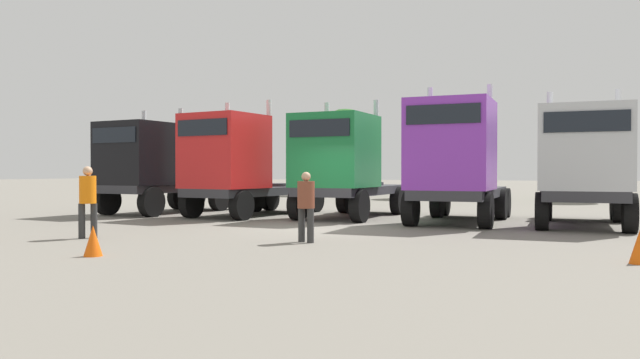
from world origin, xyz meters
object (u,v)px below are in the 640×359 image
object	(u,v)px
traffic_cone_near	(93,241)
visitor_with_camera	(306,202)
semi_truck_red	(236,165)
semi_truck_black	(152,167)
traffic_cone_mid	(640,247)
semi_truck_silver	(584,165)
semi_truck_green	(343,165)
visitor_in_hivis	(88,197)
semi_truck_purple	(455,161)

from	to	relation	value
traffic_cone_near	visitor_with_camera	bearing A→B (deg)	50.46
semi_truck_red	visitor_with_camera	bearing A→B (deg)	48.51
semi_truck_black	visitor_with_camera	size ratio (longest dim) A/B	4.05
traffic_cone_mid	semi_truck_silver	bearing A→B (deg)	94.99
semi_truck_black	semi_truck_green	world-z (taller)	semi_truck_green
semi_truck_red	visitor_in_hivis	xyz separation A→B (m)	(0.02, -7.53, -0.86)
semi_truck_red	visitor_in_hivis	bearing A→B (deg)	8.80
semi_truck_black	traffic_cone_near	size ratio (longest dim) A/B	11.00
semi_truck_silver	traffic_cone_near	world-z (taller)	semi_truck_silver
visitor_with_camera	traffic_cone_mid	distance (m)	6.89
visitor_with_camera	traffic_cone_near	world-z (taller)	visitor_with_camera
semi_truck_black	visitor_in_hivis	xyz separation A→B (m)	(3.79, -7.78, -0.78)
semi_truck_green	visitor_with_camera	bearing A→B (deg)	15.91
semi_truck_purple	traffic_cone_mid	distance (m)	8.41
semi_truck_purple	semi_truck_red	bearing A→B (deg)	-90.55
semi_truck_green	semi_truck_purple	distance (m)	4.08
semi_truck_black	semi_truck_purple	distance (m)	11.63
semi_truck_black	visitor_with_camera	distance (m)	11.34
semi_truck_silver	semi_truck_green	bearing A→B (deg)	-95.07
semi_truck_green	semi_truck_purple	xyz separation A→B (m)	(3.97, -0.93, 0.11)
semi_truck_black	semi_truck_purple	size ratio (longest dim) A/B	1.07
traffic_cone_mid	semi_truck_red	bearing A→B (deg)	148.80
semi_truck_purple	traffic_cone_near	world-z (taller)	semi_truck_purple
visitor_with_camera	semi_truck_black	bearing A→B (deg)	74.85
semi_truck_silver	visitor_with_camera	distance (m)	8.81
semi_truck_red	semi_truck_green	xyz separation A→B (m)	(3.88, 0.59, -0.02)
semi_truck_black	semi_truck_green	distance (m)	7.66
semi_truck_silver	traffic_cone_near	xyz separation A→B (m)	(-9.16, -9.84, -1.53)
visitor_in_hivis	traffic_cone_near	world-z (taller)	visitor_in_hivis
semi_truck_silver	visitor_with_camera	size ratio (longest dim) A/B	3.73
semi_truck_black	visitor_in_hivis	world-z (taller)	semi_truck_black
visitor_with_camera	semi_truck_purple	bearing A→B (deg)	-1.24
semi_truck_purple	visitor_with_camera	world-z (taller)	semi_truck_purple
semi_truck_red	semi_truck_purple	distance (m)	7.86
semi_truck_red	traffic_cone_mid	world-z (taller)	semi_truck_red
semi_truck_purple	visitor_in_hivis	xyz separation A→B (m)	(-7.83, -7.19, -0.95)
semi_truck_purple	visitor_with_camera	xyz separation A→B (m)	(-2.49, -6.08, -1.04)
semi_truck_red	traffic_cone_near	distance (m)	10.44
semi_truck_purple	traffic_cone_near	xyz separation A→B (m)	(-5.47, -9.70, -1.68)
semi_truck_purple	traffic_cone_mid	bearing A→B (deg)	33.51
semi_truck_green	visitor_in_hivis	world-z (taller)	semi_truck_green
visitor_with_camera	traffic_cone_mid	size ratio (longest dim) A/B	2.66
semi_truck_red	visitor_in_hivis	distance (m)	7.58
traffic_cone_mid	traffic_cone_near	bearing A→B (deg)	-164.69
semi_truck_green	traffic_cone_mid	bearing A→B (deg)	50.12
semi_truck_black	traffic_cone_near	xyz separation A→B (m)	(6.14, -10.29, -1.51)
visitor_in_hivis	traffic_cone_near	size ratio (longest dim) A/B	2.95
visitor_in_hivis	visitor_with_camera	world-z (taller)	visitor_in_hivis
traffic_cone_near	traffic_cone_mid	distance (m)	10.15
traffic_cone_mid	visitor_in_hivis	bearing A→B (deg)	-179.22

